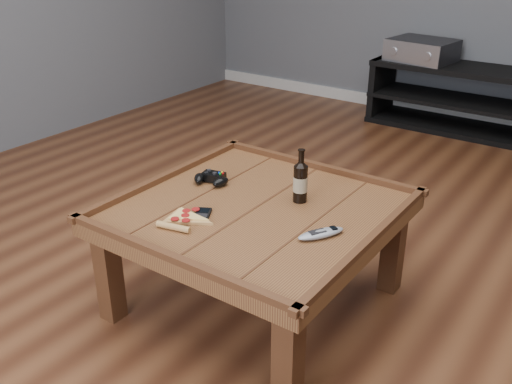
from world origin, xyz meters
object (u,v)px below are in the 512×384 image
Objects in this scene: remote_control at (321,233)px; media_console at (463,100)px; av_receiver at (422,50)px; game_controller at (211,178)px; pizza_slice at (184,219)px; smartphone at (202,215)px; coffee_table at (257,220)px; beer_bottle at (300,181)px.

media_console is at bearing 127.16° from remote_control.
media_console is at bearing 7.92° from av_receiver.
pizza_slice is at bearing -81.05° from game_controller.
media_console reaches higher than smartphone.
coffee_table is 5.53× the size of remote_control.
pizza_slice is at bearing -143.22° from smartphone.
remote_control is 0.36× the size of av_receiver.
av_receiver is (-0.24, 2.93, 0.12)m from smartphone.
game_controller is 0.31m from smartphone.
coffee_table reaches higher than smartphone.
beer_bottle is 0.31m from remote_control.
pizza_slice is (-0.27, -0.40, -0.08)m from beer_bottle.
beer_bottle is at bearing -87.58° from media_console.
beer_bottle reaches higher than smartphone.
game_controller is 2.67m from av_receiver.
smartphone is 0.46m from remote_control.
media_console is 7.52× the size of remote_control.
remote_control is (0.61, -0.14, -0.01)m from game_controller.
game_controller is at bearing 94.36° from smartphone.
media_console is 2.84m from remote_control.
remote_control is (0.32, -0.06, 0.07)m from coffee_table.
beer_bottle is at bearing 53.06° from coffee_table.
beer_bottle is at bearing 25.94° from smartphone.
remote_control is (0.45, 0.12, 0.01)m from smartphone.
remote_control is at bearing -25.90° from game_controller.
game_controller is 0.63× the size of pizza_slice.
remote_control is (0.48, 0.19, 0.00)m from pizza_slice.
pizza_slice is (0.13, -0.33, -0.01)m from game_controller.
smartphone is (0.17, -0.26, -0.02)m from game_controller.
av_receiver reaches higher than remote_control.
game_controller is (-0.40, -0.07, -0.07)m from beer_bottle.
coffee_table is at bearing 45.55° from pizza_slice.
av_receiver is (-0.37, -0.01, 0.34)m from media_console.
media_console is at bearing 92.42° from beer_bottle.
beer_bottle reaches higher than av_receiver.
av_receiver is at bearing 134.44° from remote_control.
smartphone is (-0.12, -2.93, 0.21)m from media_console.
game_controller is at bearing -170.20° from beer_bottle.
pizza_slice is (-0.16, -0.25, 0.07)m from coffee_table.
coffee_table is 3.87× the size of pizza_slice.
beer_bottle is 1.32× the size of game_controller.
pizza_slice is 0.52m from remote_control.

